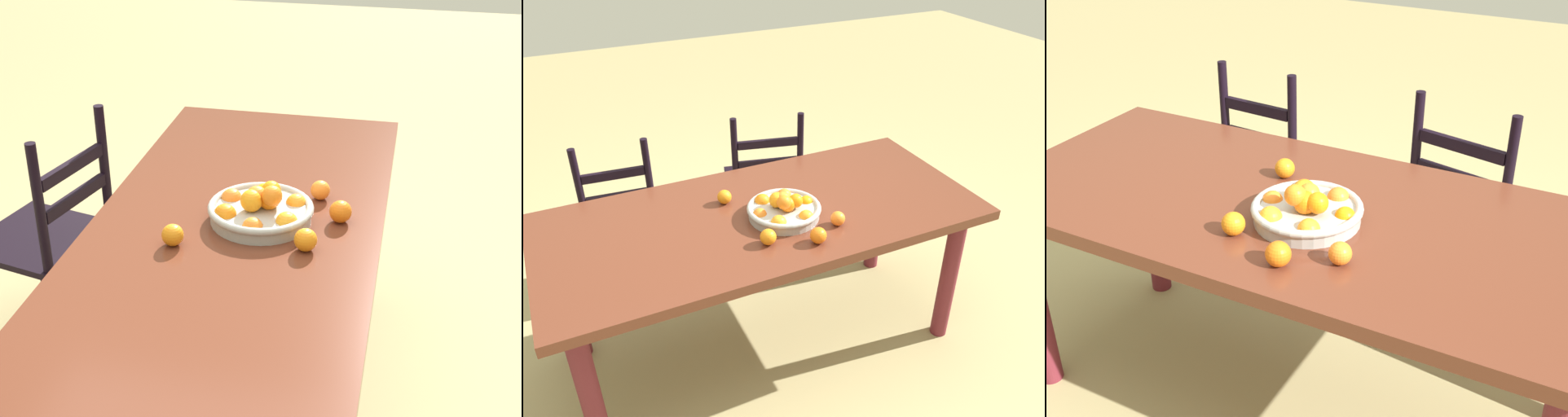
% 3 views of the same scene
% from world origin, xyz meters
% --- Properties ---
extents(ground_plane, '(12.00, 12.00, 0.00)m').
position_xyz_m(ground_plane, '(0.00, 0.00, 0.00)').
color(ground_plane, tan).
extents(dining_table, '(1.91, 0.87, 0.78)m').
position_xyz_m(dining_table, '(0.00, 0.00, 0.67)').
color(dining_table, '#5B2B1C').
rests_on(dining_table, ground).
extents(chair_near_window, '(0.51, 0.51, 0.93)m').
position_xyz_m(chair_near_window, '(0.35, 0.79, 0.44)').
color(chair_near_window, black).
rests_on(chair_near_window, ground).
extents(chair_by_cabinet, '(0.42, 0.42, 0.94)m').
position_xyz_m(chair_by_cabinet, '(-0.51, 0.77, 0.43)').
color(chair_by_cabinet, black).
rests_on(chair_by_cabinet, ground).
extents(fruit_bowl, '(0.32, 0.32, 0.13)m').
position_xyz_m(fruit_bowl, '(0.07, -0.07, 0.81)').
color(fruit_bowl, '#A3A29C').
rests_on(fruit_bowl, dining_table).
extents(orange_loose_0, '(0.06, 0.06, 0.06)m').
position_xyz_m(orange_loose_0, '(-0.12, 0.15, 0.81)').
color(orange_loose_0, orange).
rests_on(orange_loose_0, dining_table).
extents(orange_loose_1, '(0.06, 0.06, 0.06)m').
position_xyz_m(orange_loose_1, '(0.25, -0.22, 0.81)').
color(orange_loose_1, orange).
rests_on(orange_loose_1, dining_table).
extents(orange_loose_2, '(0.07, 0.07, 0.07)m').
position_xyz_m(orange_loose_2, '(-0.07, -0.23, 0.81)').
color(orange_loose_2, orange).
rests_on(orange_loose_2, dining_table).
extents(orange_loose_3, '(0.07, 0.07, 0.07)m').
position_xyz_m(orange_loose_3, '(0.12, -0.30, 0.81)').
color(orange_loose_3, orange).
rests_on(orange_loose_3, dining_table).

